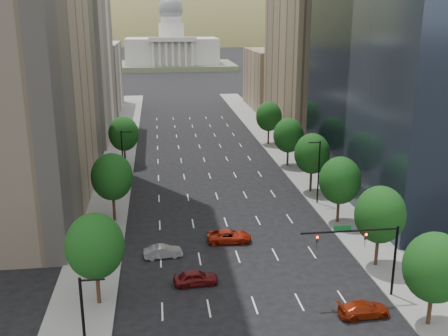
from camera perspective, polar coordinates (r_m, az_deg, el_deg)
name	(u,v)px	position (r m, az deg, el deg)	size (l,w,h in m)	color
sidewalk_left	(108,200)	(75.99, -12.51, -3.44)	(6.00, 200.00, 0.15)	slate
sidewalk_right	(320,191)	(79.24, 10.41, -2.49)	(6.00, 200.00, 0.15)	slate
midrise_cream_left	(74,54)	(115.80, -16.07, 11.87)	(14.00, 30.00, 35.00)	beige
filler_left	(94,77)	(149.16, -14.00, 9.60)	(14.00, 26.00, 18.00)	beige
parking_tan_right	(310,64)	(116.59, 9.36, 11.07)	(14.00, 30.00, 30.00)	#8C7759
filler_right	(275,79)	(149.06, 5.62, 9.61)	(14.00, 26.00, 16.00)	#8C7759
tree_right_0	(435,268)	(46.95, 21.98, -10.02)	(5.20, 5.20, 8.39)	#382316
tree_right_1	(380,215)	(55.76, 16.62, -4.89)	(5.20, 5.20, 8.75)	#382316
tree_right_2	(340,180)	(66.29, 12.51, -1.33)	(5.20, 5.20, 8.61)	#382316
tree_right_3	(312,154)	(77.14, 9.57, 1.55)	(5.20, 5.20, 8.89)	#382316
tree_right_4	(288,135)	(90.33, 7.03, 3.54)	(5.20, 5.20, 8.46)	#382316
tree_right_5	(269,116)	(105.52, 4.91, 5.61)	(5.20, 5.20, 8.75)	#382316
tree_left_0	(95,246)	(47.87, -13.88, -8.27)	(5.20, 5.20, 8.75)	#382316
tree_left_1	(112,177)	(66.45, -12.10, -0.94)	(5.20, 5.20, 8.97)	#382316
tree_left_2	(124,134)	(91.62, -10.88, 3.69)	(5.20, 5.20, 8.68)	#382316
streetlight_rn	(318,170)	(72.66, 10.23, -0.27)	(1.70, 0.20, 9.00)	black
streetlight_ls	(85,334)	(37.77, -14.87, -17.06)	(1.70, 0.20, 9.00)	black
streetlight_ln	(123,158)	(79.17, -10.94, 1.08)	(1.70, 0.20, 9.00)	black
traffic_signal	(370,247)	(49.59, 15.63, -8.24)	(9.12, 0.40, 7.38)	black
capitol	(172,51)	(261.67, -5.70, 12.61)	(60.00, 40.00, 35.20)	#596647
foothills	(193,72)	(615.43, -3.39, 10.44)	(720.00, 413.00, 263.00)	olive
car_red_near	(364,309)	(48.74, 14.99, -14.63)	(1.87, 4.59, 1.33)	maroon
car_maroon	(196,278)	(52.01, -3.10, -11.85)	(1.75, 4.35, 1.48)	#510D0E
car_silver	(163,252)	(57.69, -6.66, -9.02)	(1.45, 4.15, 1.37)	gray
car_red_far	(229,236)	(60.95, 0.56, -7.43)	(2.38, 5.16, 1.43)	#9B1D0B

